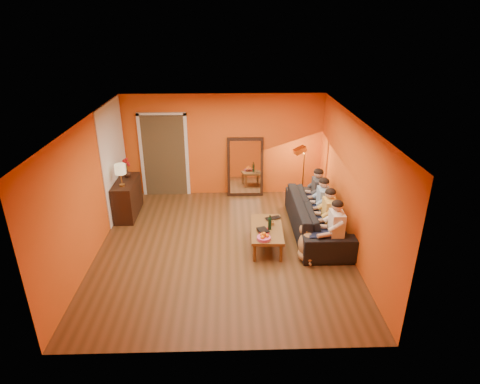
{
  "coord_description": "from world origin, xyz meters",
  "views": [
    {
      "loc": [
        0.12,
        -7.0,
        4.31
      ],
      "look_at": [
        0.35,
        0.5,
        1.0
      ],
      "focal_mm": 30.0,
      "sensor_mm": 36.0,
      "label": 1
    }
  ],
  "objects_px": {
    "mirror_frame": "(245,167)",
    "person_mid_left": "(329,217)",
    "coffee_table": "(267,237)",
    "table_lamp": "(121,175)",
    "floor_lamp": "(303,176)",
    "tumbler": "(272,223)",
    "vase": "(127,173)",
    "wine_bottle": "(270,222)",
    "person_mid_right": "(323,205)",
    "laptop": "(274,219)",
    "sideboard": "(128,198)",
    "dog": "(308,242)",
    "sofa": "(317,217)",
    "person_far_right": "(318,194)",
    "person_far_left": "(336,230)"
  },
  "relations": [
    {
      "from": "sideboard",
      "to": "person_far_left",
      "type": "xyz_separation_m",
      "value": [
        4.37,
        -1.99,
        0.18
      ]
    },
    {
      "from": "person_far_left",
      "to": "floor_lamp",
      "type": "bearing_deg",
      "value": 94.3
    },
    {
      "from": "sideboard",
      "to": "wine_bottle",
      "type": "relative_size",
      "value": 3.81
    },
    {
      "from": "sideboard",
      "to": "tumbler",
      "type": "distance_m",
      "value": 3.53
    },
    {
      "from": "person_mid_right",
      "to": "person_far_right",
      "type": "distance_m",
      "value": 0.55
    },
    {
      "from": "person_far_left",
      "to": "person_mid_left",
      "type": "height_order",
      "value": "same"
    },
    {
      "from": "sofa",
      "to": "vase",
      "type": "height_order",
      "value": "vase"
    },
    {
      "from": "table_lamp",
      "to": "coffee_table",
      "type": "height_order",
      "value": "table_lamp"
    },
    {
      "from": "sideboard",
      "to": "table_lamp",
      "type": "height_order",
      "value": "table_lamp"
    },
    {
      "from": "floor_lamp",
      "to": "sideboard",
      "type": "bearing_deg",
      "value": 171.15
    },
    {
      "from": "mirror_frame",
      "to": "tumbler",
      "type": "xyz_separation_m",
      "value": [
        0.44,
        -2.5,
        -0.3
      ]
    },
    {
      "from": "mirror_frame",
      "to": "dog",
      "type": "xyz_separation_m",
      "value": [
        1.06,
        -3.09,
        -0.4
      ]
    },
    {
      "from": "vase",
      "to": "mirror_frame",
      "type": "bearing_deg",
      "value": 16.57
    },
    {
      "from": "table_lamp",
      "to": "floor_lamp",
      "type": "height_order",
      "value": "floor_lamp"
    },
    {
      "from": "dog",
      "to": "laptop",
      "type": "relative_size",
      "value": 2.15
    },
    {
      "from": "person_far_left",
      "to": "wine_bottle",
      "type": "relative_size",
      "value": 3.94
    },
    {
      "from": "mirror_frame",
      "to": "person_mid_left",
      "type": "xyz_separation_m",
      "value": [
        1.58,
        -2.52,
        -0.15
      ]
    },
    {
      "from": "sideboard",
      "to": "dog",
      "type": "xyz_separation_m",
      "value": [
        3.85,
        -2.01,
        -0.07
      ]
    },
    {
      "from": "wine_bottle",
      "to": "sideboard",
      "type": "bearing_deg",
      "value": 153.37
    },
    {
      "from": "mirror_frame",
      "to": "person_far_right",
      "type": "xyz_separation_m",
      "value": [
        1.58,
        -1.42,
        -0.15
      ]
    },
    {
      "from": "dog",
      "to": "floor_lamp",
      "type": "bearing_deg",
      "value": 92.04
    },
    {
      "from": "laptop",
      "to": "sideboard",
      "type": "bearing_deg",
      "value": 140.52
    },
    {
      "from": "mirror_frame",
      "to": "tumbler",
      "type": "relative_size",
      "value": 17.2
    },
    {
      "from": "sideboard",
      "to": "coffee_table",
      "type": "height_order",
      "value": "sideboard"
    },
    {
      "from": "sideboard",
      "to": "sofa",
      "type": "bearing_deg",
      "value": -13.19
    },
    {
      "from": "sofa",
      "to": "dog",
      "type": "xyz_separation_m",
      "value": [
        -0.39,
        -1.02,
        -0.02
      ]
    },
    {
      "from": "table_lamp",
      "to": "tumbler",
      "type": "distance_m",
      "value": 3.48
    },
    {
      "from": "table_lamp",
      "to": "coffee_table",
      "type": "relative_size",
      "value": 0.42
    },
    {
      "from": "mirror_frame",
      "to": "table_lamp",
      "type": "relative_size",
      "value": 2.98
    },
    {
      "from": "person_far_right",
      "to": "vase",
      "type": "relative_size",
      "value": 6.95
    },
    {
      "from": "wine_bottle",
      "to": "person_mid_right",
      "type": "bearing_deg",
      "value": 29.81
    },
    {
      "from": "person_far_left",
      "to": "vase",
      "type": "distance_m",
      "value": 4.92
    },
    {
      "from": "floor_lamp",
      "to": "vase",
      "type": "distance_m",
      "value": 4.2
    },
    {
      "from": "person_far_right",
      "to": "mirror_frame",
      "type": "bearing_deg",
      "value": 137.99
    },
    {
      "from": "sofa",
      "to": "person_far_right",
      "type": "bearing_deg",
      "value": -11.31
    },
    {
      "from": "sofa",
      "to": "person_far_right",
      "type": "distance_m",
      "value": 0.7
    },
    {
      "from": "vase",
      "to": "laptop",
      "type": "bearing_deg",
      "value": -23.56
    },
    {
      "from": "person_mid_right",
      "to": "tumbler",
      "type": "bearing_deg",
      "value": -155.36
    },
    {
      "from": "table_lamp",
      "to": "vase",
      "type": "relative_size",
      "value": 2.91
    },
    {
      "from": "sideboard",
      "to": "dog",
      "type": "height_order",
      "value": "sideboard"
    },
    {
      "from": "floor_lamp",
      "to": "person_mid_left",
      "type": "height_order",
      "value": "floor_lamp"
    },
    {
      "from": "wine_bottle",
      "to": "laptop",
      "type": "relative_size",
      "value": 0.93
    },
    {
      "from": "table_lamp",
      "to": "dog",
      "type": "distance_m",
      "value": 4.28
    },
    {
      "from": "coffee_table",
      "to": "person_mid_left",
      "type": "distance_m",
      "value": 1.32
    },
    {
      "from": "sofa",
      "to": "vase",
      "type": "bearing_deg",
      "value": 73.66
    },
    {
      "from": "table_lamp",
      "to": "dog",
      "type": "bearing_deg",
      "value": -23.94
    },
    {
      "from": "table_lamp",
      "to": "person_far_right",
      "type": "height_order",
      "value": "table_lamp"
    },
    {
      "from": "table_lamp",
      "to": "wine_bottle",
      "type": "xyz_separation_m",
      "value": [
        3.16,
        -1.29,
        -0.53
      ]
    },
    {
      "from": "coffee_table",
      "to": "person_mid_left",
      "type": "xyz_separation_m",
      "value": [
        1.26,
        0.09,
        0.4
      ]
    },
    {
      "from": "sofa",
      "to": "vase",
      "type": "xyz_separation_m",
      "value": [
        -4.24,
        1.24,
        0.56
      ]
    }
  ]
}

